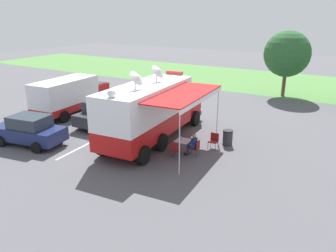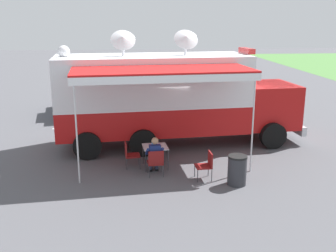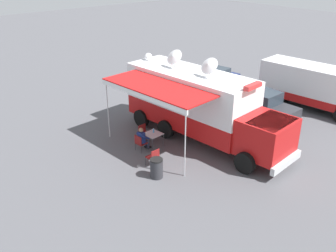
{
  "view_description": "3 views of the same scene",
  "coord_description": "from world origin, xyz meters",
  "px_view_note": "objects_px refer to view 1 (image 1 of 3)",
  "views": [
    {
      "loc": [
        10.67,
        -15.1,
        7.34
      ],
      "look_at": [
        1.4,
        0.09,
        1.32
      ],
      "focal_mm": 36.01,
      "sensor_mm": 36.0,
      "label": 1
    },
    {
      "loc": [
        14.94,
        -0.8,
        4.83
      ],
      "look_at": [
        2.35,
        0.37,
        1.39
      ],
      "focal_mm": 42.39,
      "sensor_mm": 36.0,
      "label": 2
    },
    {
      "loc": [
        12.69,
        13.14,
        8.99
      ],
      "look_at": [
        1.79,
        0.31,
        1.08
      ],
      "focal_mm": 39.46,
      "sensor_mm": 36.0,
      "label": 3
    }
  ],
  "objects_px": {
    "command_truck": "(153,109)",
    "folding_chair_beside_table": "(175,149)",
    "seated_responder": "(193,144)",
    "car_behind_truck": "(29,130)",
    "folding_chair_at_table": "(196,147)",
    "support_truck": "(70,96)",
    "car_far_corner": "(103,113)",
    "folding_table": "(183,141)",
    "water_bottle": "(181,139)",
    "trash_bin": "(228,138)",
    "folding_chair_spare_by_truck": "(214,139)"
  },
  "relations": [
    {
      "from": "command_truck",
      "to": "folding_chair_beside_table",
      "type": "relative_size",
      "value": 11.11
    },
    {
      "from": "seated_responder",
      "to": "car_behind_truck",
      "type": "relative_size",
      "value": 0.28
    },
    {
      "from": "command_truck",
      "to": "folding_chair_at_table",
      "type": "height_order",
      "value": "command_truck"
    },
    {
      "from": "command_truck",
      "to": "support_truck",
      "type": "bearing_deg",
      "value": 170.53
    },
    {
      "from": "support_truck",
      "to": "car_far_corner",
      "type": "relative_size",
      "value": 1.64
    },
    {
      "from": "car_far_corner",
      "to": "folding_table",
      "type": "bearing_deg",
      "value": -11.31
    },
    {
      "from": "seated_responder",
      "to": "support_truck",
      "type": "relative_size",
      "value": 0.18
    },
    {
      "from": "water_bottle",
      "to": "support_truck",
      "type": "bearing_deg",
      "value": 167.99
    },
    {
      "from": "trash_bin",
      "to": "seated_responder",
      "type": "bearing_deg",
      "value": -113.53
    },
    {
      "from": "command_truck",
      "to": "water_bottle",
      "type": "distance_m",
      "value": 2.78
    },
    {
      "from": "seated_responder",
      "to": "car_behind_truck",
      "type": "distance_m",
      "value": 9.49
    },
    {
      "from": "folding_table",
      "to": "car_far_corner",
      "type": "bearing_deg",
      "value": 168.69
    },
    {
      "from": "seated_responder",
      "to": "trash_bin",
      "type": "bearing_deg",
      "value": 66.47
    },
    {
      "from": "folding_table",
      "to": "support_truck",
      "type": "distance_m",
      "value": 11.18
    },
    {
      "from": "folding_table",
      "to": "folding_chair_at_table",
      "type": "distance_m",
      "value": 0.82
    },
    {
      "from": "folding_chair_beside_table",
      "to": "car_far_corner",
      "type": "bearing_deg",
      "value": 162.1
    },
    {
      "from": "command_truck",
      "to": "folding_chair_at_table",
      "type": "bearing_deg",
      "value": -14.57
    },
    {
      "from": "seated_responder",
      "to": "support_truck",
      "type": "height_order",
      "value": "support_truck"
    },
    {
      "from": "folding_chair_spare_by_truck",
      "to": "trash_bin",
      "type": "xyz_separation_m",
      "value": [
        0.5,
        0.83,
        -0.06
      ]
    },
    {
      "from": "trash_bin",
      "to": "car_far_corner",
      "type": "height_order",
      "value": "car_far_corner"
    },
    {
      "from": "trash_bin",
      "to": "command_truck",
      "type": "bearing_deg",
      "value": -159.76
    },
    {
      "from": "folding_table",
      "to": "folding_chair_at_table",
      "type": "relative_size",
      "value": 0.99
    },
    {
      "from": "folding_chair_beside_table",
      "to": "support_truck",
      "type": "height_order",
      "value": "support_truck"
    },
    {
      "from": "trash_bin",
      "to": "support_truck",
      "type": "relative_size",
      "value": 0.13
    },
    {
      "from": "folding_table",
      "to": "water_bottle",
      "type": "xyz_separation_m",
      "value": [
        -0.1,
        -0.08,
        0.16
      ]
    },
    {
      "from": "folding_chair_at_table",
      "to": "folding_chair_beside_table",
      "type": "relative_size",
      "value": 1.0
    },
    {
      "from": "folding_chair_at_table",
      "to": "trash_bin",
      "type": "xyz_separation_m",
      "value": [
        0.86,
        2.38,
        -0.06
      ]
    },
    {
      "from": "trash_bin",
      "to": "folding_table",
      "type": "bearing_deg",
      "value": -125.22
    },
    {
      "from": "water_bottle",
      "to": "seated_responder",
      "type": "xyz_separation_m",
      "value": [
        0.71,
        0.03,
        -0.18
      ]
    },
    {
      "from": "water_bottle",
      "to": "folding_chair_at_table",
      "type": "xyz_separation_m",
      "value": [
        0.9,
        0.04,
        -0.32
      ]
    },
    {
      "from": "folding_table",
      "to": "water_bottle",
      "type": "bearing_deg",
      "value": -141.58
    },
    {
      "from": "support_truck",
      "to": "car_behind_truck",
      "type": "distance_m",
      "value": 6.41
    },
    {
      "from": "folding_chair_at_table",
      "to": "seated_responder",
      "type": "distance_m",
      "value": 0.23
    },
    {
      "from": "folding_table",
      "to": "support_truck",
      "type": "relative_size",
      "value": 0.12
    },
    {
      "from": "folding_chair_at_table",
      "to": "trash_bin",
      "type": "relative_size",
      "value": 0.96
    },
    {
      "from": "command_truck",
      "to": "car_far_corner",
      "type": "height_order",
      "value": "command_truck"
    },
    {
      "from": "car_far_corner",
      "to": "command_truck",
      "type": "bearing_deg",
      "value": -7.37
    },
    {
      "from": "folding_table",
      "to": "car_behind_truck",
      "type": "xyz_separation_m",
      "value": [
        -8.2,
        -3.55,
        0.21
      ]
    },
    {
      "from": "water_bottle",
      "to": "seated_responder",
      "type": "bearing_deg",
      "value": 2.08
    },
    {
      "from": "seated_responder",
      "to": "trash_bin",
      "type": "distance_m",
      "value": 2.62
    },
    {
      "from": "folding_chair_spare_by_truck",
      "to": "car_behind_truck",
      "type": "relative_size",
      "value": 0.2
    },
    {
      "from": "support_truck",
      "to": "car_behind_truck",
      "type": "bearing_deg",
      "value": -64.69
    },
    {
      "from": "seated_responder",
      "to": "support_truck",
      "type": "distance_m",
      "value": 11.79
    },
    {
      "from": "folding_chair_at_table",
      "to": "trash_bin",
      "type": "bearing_deg",
      "value": 70.23
    },
    {
      "from": "trash_bin",
      "to": "folding_chair_spare_by_truck",
      "type": "bearing_deg",
      "value": -120.89
    },
    {
      "from": "car_far_corner",
      "to": "trash_bin",
      "type": "bearing_deg",
      "value": 6.22
    },
    {
      "from": "folding_table",
      "to": "support_truck",
      "type": "bearing_deg",
      "value": 168.49
    },
    {
      "from": "folding_table",
      "to": "water_bottle",
      "type": "distance_m",
      "value": 0.21
    },
    {
      "from": "trash_bin",
      "to": "car_far_corner",
      "type": "bearing_deg",
      "value": -173.78
    },
    {
      "from": "command_truck",
      "to": "car_behind_truck",
      "type": "xyz_separation_m",
      "value": [
        -5.71,
        -4.37,
        -1.07
      ]
    }
  ]
}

